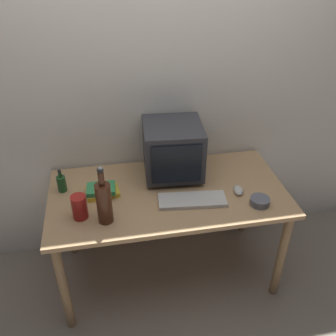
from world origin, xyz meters
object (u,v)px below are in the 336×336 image
crt_monitor (173,150)px  book_stack (102,191)px  bottle_tall (104,202)px  metal_canister (79,207)px  computer_mouse (238,190)px  cd_spindle (260,201)px  keyboard (192,200)px  bottle_short (62,183)px

crt_monitor → book_stack: crt_monitor is taller
bottle_tall → metal_canister: bottle_tall is taller
computer_mouse → cd_spindle: bearing=-49.6°
keyboard → metal_canister: metal_canister is taller
book_stack → bottle_tall: bearing=-87.0°
keyboard → cd_spindle: (0.40, -0.10, 0.01)m
crt_monitor → keyboard: crt_monitor is taller
computer_mouse → crt_monitor: bearing=149.4°
crt_monitor → computer_mouse: crt_monitor is taller
book_stack → metal_canister: 0.24m
keyboard → computer_mouse: size_ratio=4.20×
keyboard → metal_canister: (-0.68, -0.02, 0.06)m
bottle_short → cd_spindle: bearing=-16.9°
keyboard → book_stack: size_ratio=1.95×
computer_mouse → cd_spindle: cd_spindle is taller
metal_canister → computer_mouse: bearing=3.2°
keyboard → metal_canister: bearing=-172.4°
book_stack → bottle_short: bearing=160.0°
bottle_tall → book_stack: 0.27m
keyboard → book_stack: (-0.55, 0.17, 0.02)m
computer_mouse → bottle_tall: 0.86m
computer_mouse → book_stack: 0.87m
metal_canister → book_stack: bearing=55.7°
metal_canister → crt_monitor: bearing=29.2°
bottle_tall → book_stack: bottle_tall is taller
computer_mouse → book_stack: book_stack is taller
bottle_short → cd_spindle: (1.20, -0.36, -0.04)m
keyboard → bottle_short: size_ratio=2.56×
bottle_short → metal_canister: size_ratio=1.09×
computer_mouse → book_stack: size_ratio=0.46×
crt_monitor → metal_canister: size_ratio=2.75×
computer_mouse → metal_canister: 0.99m
bottle_short → cd_spindle: size_ratio=1.37×
crt_monitor → keyboard: (0.06, -0.33, -0.18)m
crt_monitor → keyboard: 0.38m
bottle_short → book_stack: bearing=-20.0°
keyboard → bottle_short: bearing=167.6°
bottle_tall → bottle_short: 0.44m
crt_monitor → bottle_short: bearing=-175.1°
crt_monitor → bottle_short: size_ratio=2.52×
crt_monitor → bottle_tall: bottle_tall is taller
crt_monitor → book_stack: bearing=-162.5°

